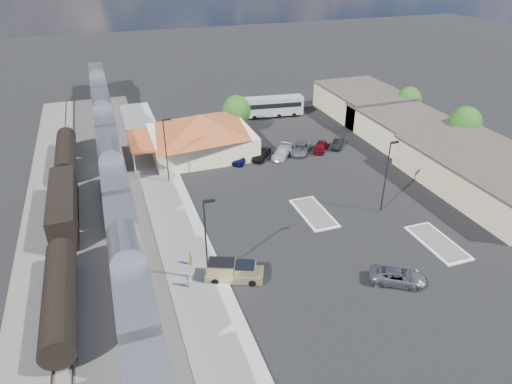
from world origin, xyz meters
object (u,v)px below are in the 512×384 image
object	(u,v)px
station_depot	(201,134)
suv	(398,276)
pickup_truck	(235,272)
coach_bus	(272,106)

from	to	relation	value
station_depot	suv	size ratio (longest dim) A/B	3.47
pickup_truck	coach_bus	xyz separation A→B (m)	(20.06, 42.45, 1.24)
pickup_truck	suv	distance (m)	15.58
suv	coach_bus	world-z (taller)	coach_bus
station_depot	coach_bus	distance (m)	20.12
suv	coach_bus	size ratio (longest dim) A/B	0.45
pickup_truck	suv	size ratio (longest dim) A/B	1.11
station_depot	pickup_truck	world-z (taller)	station_depot
pickup_truck	coach_bus	bearing A→B (deg)	-2.70
station_depot	coach_bus	bearing A→B (deg)	36.67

